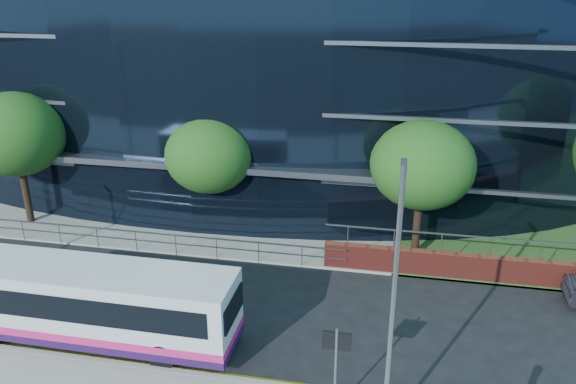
% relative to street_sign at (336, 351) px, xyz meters
% --- Properties ---
extents(ground, '(200.00, 200.00, 0.00)m').
position_rel_street_sign_xyz_m(ground, '(-4.50, 1.59, -2.15)').
color(ground, black).
rests_on(ground, ground).
extents(kerb, '(80.00, 0.25, 0.16)m').
position_rel_street_sign_xyz_m(kerb, '(-4.50, 0.59, -2.07)').
color(kerb, gray).
rests_on(kerb, ground).
extents(yellow_line_outer, '(80.00, 0.08, 0.01)m').
position_rel_street_sign_xyz_m(yellow_line_outer, '(-4.50, 0.79, -2.14)').
color(yellow_line_outer, gold).
rests_on(yellow_line_outer, ground).
extents(yellow_line_inner, '(80.00, 0.08, 0.01)m').
position_rel_street_sign_xyz_m(yellow_line_inner, '(-4.50, 0.94, -2.14)').
color(yellow_line_inner, gold).
rests_on(yellow_line_inner, ground).
extents(far_forecourt, '(50.00, 8.00, 0.10)m').
position_rel_street_sign_xyz_m(far_forecourt, '(-10.50, 12.59, -2.10)').
color(far_forecourt, gray).
rests_on(far_forecourt, ground).
extents(glass_office, '(44.00, 23.10, 16.00)m').
position_rel_street_sign_xyz_m(glass_office, '(-8.50, 22.44, 5.85)').
color(glass_office, black).
rests_on(glass_office, ground).
extents(guard_railings, '(24.00, 0.05, 1.10)m').
position_rel_street_sign_xyz_m(guard_railings, '(-12.50, 8.59, -1.33)').
color(guard_railings, slate).
rests_on(guard_railings, ground).
extents(street_sign, '(0.85, 0.09, 2.80)m').
position_rel_street_sign_xyz_m(street_sign, '(0.00, 0.00, 0.00)').
color(street_sign, slate).
rests_on(street_sign, pavement_near).
extents(tree_far_a, '(4.95, 4.95, 6.98)m').
position_rel_street_sign_xyz_m(tree_far_a, '(-17.50, 10.59, 2.71)').
color(tree_far_a, black).
rests_on(tree_far_a, ground).
extents(tree_far_b, '(4.29, 4.29, 6.05)m').
position_rel_street_sign_xyz_m(tree_far_b, '(-7.50, 11.09, 2.06)').
color(tree_far_b, black).
rests_on(tree_far_b, ground).
extents(tree_far_c, '(4.62, 4.62, 6.51)m').
position_rel_street_sign_xyz_m(tree_far_c, '(2.50, 10.59, 2.39)').
color(tree_far_c, black).
rests_on(tree_far_c, ground).
extents(streetlight_east, '(0.15, 0.77, 8.00)m').
position_rel_street_sign_xyz_m(streetlight_east, '(1.50, -0.59, 2.29)').
color(streetlight_east, slate).
rests_on(streetlight_east, pavement_near).
extents(city_bus, '(10.61, 2.47, 2.86)m').
position_rel_street_sign_xyz_m(city_bus, '(-8.84, 1.88, -0.63)').
color(city_bus, silver).
rests_on(city_bus, ground).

